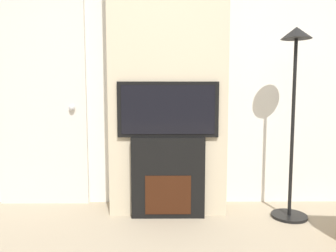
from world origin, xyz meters
The scene contains 6 objects.
wall_back centered at (0.00, 2.03, 1.35)m, with size 6.00×0.06×2.70m.
chimney_breast centered at (0.00, 1.81, 1.35)m, with size 1.06×0.38×2.70m.
fireplace centered at (0.00, 1.62, 0.36)m, with size 0.65×0.15×0.73m.
television centered at (0.00, 1.62, 0.97)m, with size 0.89×0.07×0.49m.
floor_lamp centered at (1.09, 1.58, 1.14)m, with size 0.31×0.31×1.68m.
entry_door centered at (-1.25, 1.97, 1.01)m, with size 0.88×0.09×2.02m.
Camera 1 is at (-0.02, -1.26, 1.13)m, focal length 35.00 mm.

